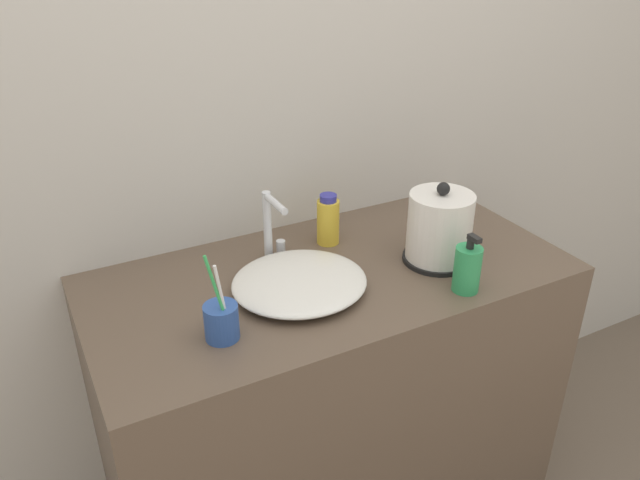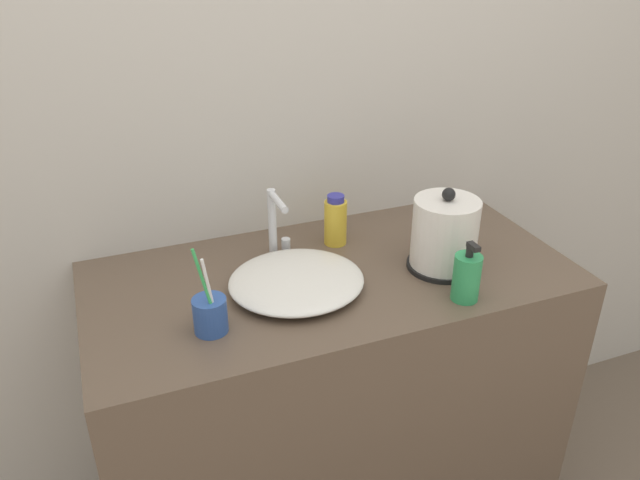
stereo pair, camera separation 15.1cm
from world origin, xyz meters
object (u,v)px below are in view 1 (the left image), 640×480
Objects in this scene: toothbrush_cup at (221,321)px; lotion_bottle at (467,268)px; faucet at (271,224)px; electric_kettle at (439,230)px; shampoo_bottle at (328,220)px.

toothbrush_cup reaches higher than lotion_bottle.
faucet is 0.43m from electric_kettle.
faucet reaches higher than lotion_bottle.
faucet is 1.24× the size of lotion_bottle.
lotion_bottle is 0.41m from shampoo_bottle.
shampoo_bottle is at bearing 34.34° from toothbrush_cup.
electric_kettle reaches higher than lotion_bottle.
lotion_bottle is 1.06× the size of shampoo_bottle.
faucet is 0.18m from shampoo_bottle.
electric_kettle is 0.61m from toothbrush_cup.
electric_kettle is 0.15m from lotion_bottle.
electric_kettle is 0.30m from shampoo_bottle.
shampoo_bottle is at bearing 132.46° from electric_kettle.
electric_kettle is (0.37, -0.21, -0.01)m from faucet.
toothbrush_cup is 1.46× the size of shampoo_bottle.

